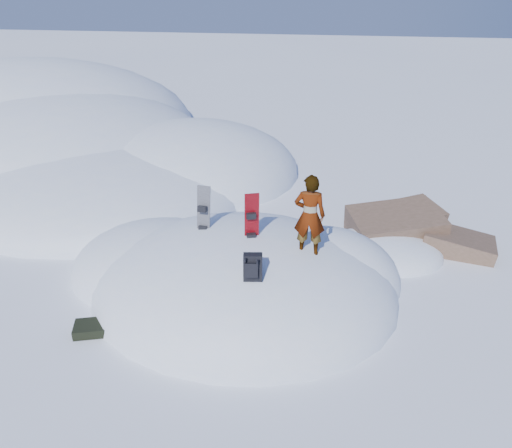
% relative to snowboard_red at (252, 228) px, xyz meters
% --- Properties ---
extents(ground, '(120.00, 120.00, 0.00)m').
position_rel_snowboard_red_xyz_m(ground, '(-0.20, 0.02, -1.68)').
color(ground, white).
rests_on(ground, ground).
extents(snow_mound, '(8.00, 6.00, 3.00)m').
position_rel_snowboard_red_xyz_m(snow_mound, '(-0.37, 0.26, -1.68)').
color(snow_mound, white).
rests_on(snow_mound, ground).
extents(snow_ridge, '(21.50, 18.50, 6.40)m').
position_rel_snowboard_red_xyz_m(snow_ridge, '(-10.63, 9.87, -1.68)').
color(snow_ridge, white).
rests_on(snow_ridge, ground).
extents(rock_outcrop, '(4.68, 4.41, 1.68)m').
position_rel_snowboard_red_xyz_m(rock_outcrop, '(3.52, 3.03, -1.67)').
color(rock_outcrop, brown).
rests_on(rock_outcrop, ground).
extents(snowboard_red, '(0.34, 0.27, 1.66)m').
position_rel_snowboard_red_xyz_m(snowboard_red, '(0.00, 0.00, 0.00)').
color(snowboard_red, red).
rests_on(snowboard_red, snow_mound).
extents(snowboard_dark, '(0.32, 0.32, 1.60)m').
position_rel_snowboard_red_xyz_m(snowboard_dark, '(-1.16, 0.31, -0.07)').
color(snowboard_dark, black).
rests_on(snowboard_dark, snow_mound).
extents(backpack, '(0.42, 0.46, 0.60)m').
position_rel_snowboard_red_xyz_m(backpack, '(0.27, -1.36, -0.15)').
color(backpack, black).
rests_on(backpack, snow_mound).
extents(gear_pile, '(0.98, 0.76, 0.25)m').
position_rel_snowboard_red_xyz_m(gear_pile, '(-2.88, -1.93, -1.56)').
color(gear_pile, black).
rests_on(gear_pile, ground).
extents(person, '(0.65, 0.43, 1.77)m').
position_rel_snowboard_red_xyz_m(person, '(1.24, -0.19, 0.48)').
color(person, slate).
rests_on(person, snow_mound).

